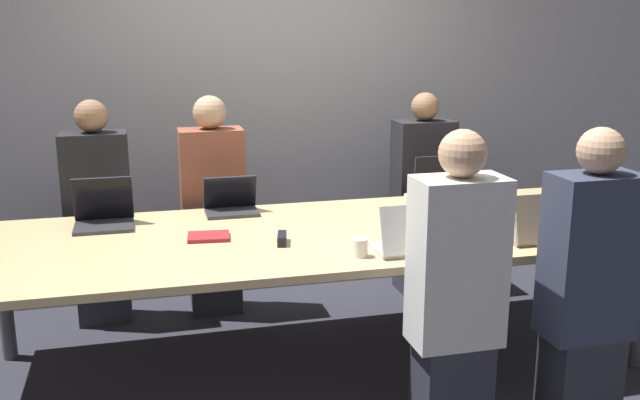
# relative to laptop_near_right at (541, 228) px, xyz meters

# --- Properties ---
(ground_plane) EXTENTS (24.00, 24.00, 0.00)m
(ground_plane) POSITION_rel_laptop_near_right_xyz_m (-1.06, 0.45, -0.84)
(ground_plane) COLOR #2D2D38
(curtain_wall) EXTENTS (12.00, 0.06, 2.80)m
(curtain_wall) POSITION_rel_laptop_near_right_xyz_m (-1.06, 2.13, 0.56)
(curtain_wall) COLOR #ADADB2
(curtain_wall) RESTS_ON ground_plane
(conference_table) EXTENTS (3.75, 1.30, 0.76)m
(conference_table) POSITION_rel_laptop_near_right_xyz_m (-1.06, 0.45, -0.13)
(conference_table) COLOR #D6B77F
(conference_table) RESTS_ON ground_plane
(laptop_near_right) EXTENTS (0.35, 0.26, 0.26)m
(laptop_near_right) POSITION_rel_laptop_near_right_xyz_m (0.00, 0.00, 0.00)
(laptop_near_right) COLOR gray
(laptop_near_right) RESTS_ON conference_table
(person_near_right) EXTENTS (0.40, 0.24, 1.42)m
(person_near_right) POSITION_rel_laptop_near_right_xyz_m (-0.02, -0.46, -0.15)
(person_near_right) COLOR #2D2D38
(person_near_right) RESTS_ON ground_plane
(cup_near_right) EXTENTS (0.08, 0.08, 0.08)m
(cup_near_right) POSITION_rel_laptop_near_right_xyz_m (0.27, 0.08, -0.04)
(cup_near_right) COLOR white
(cup_near_right) RESTS_ON conference_table
(laptop_near_midright) EXTENTS (0.37, 0.25, 0.25)m
(laptop_near_midright) POSITION_rel_laptop_near_right_xyz_m (-0.70, -0.02, -0.00)
(laptop_near_midright) COLOR #B7B7BC
(laptop_near_midright) RESTS_ON conference_table
(person_near_midright) EXTENTS (0.40, 0.24, 1.42)m
(person_near_midright) POSITION_rel_laptop_near_right_xyz_m (-0.64, -0.38, -0.15)
(person_near_midright) COLOR #2D2D38
(person_near_midright) RESTS_ON ground_plane
(cup_near_midright) EXTENTS (0.07, 0.07, 0.09)m
(cup_near_midright) POSITION_rel_laptop_near_right_xyz_m (-0.97, -0.01, -0.03)
(cup_near_midright) COLOR white
(cup_near_midright) RESTS_ON conference_table
(laptop_far_midleft) EXTENTS (0.31, 0.22, 0.22)m
(laptop_far_midleft) POSITION_rel_laptop_near_right_xyz_m (-1.47, 0.96, -0.01)
(laptop_far_midleft) COLOR #333338
(laptop_far_midleft) RESTS_ON conference_table
(person_far_midleft) EXTENTS (0.40, 0.24, 1.42)m
(person_far_midleft) POSITION_rel_laptop_near_right_xyz_m (-1.54, 1.34, -0.15)
(person_far_midleft) COLOR #2D2D38
(person_far_midleft) RESTS_ON ground_plane
(laptop_far_right) EXTENTS (0.36, 0.27, 0.28)m
(laptop_far_right) POSITION_rel_laptop_near_right_xyz_m (-0.12, 0.94, 0.00)
(laptop_far_right) COLOR #333338
(laptop_far_right) RESTS_ON conference_table
(person_far_right) EXTENTS (0.40, 0.24, 1.40)m
(person_far_right) POSITION_rel_laptop_near_right_xyz_m (-0.08, 1.38, -0.16)
(person_far_right) COLOR #2D2D38
(person_far_right) RESTS_ON ground_plane
(cup_far_right) EXTENTS (0.07, 0.07, 0.08)m
(cup_far_right) POSITION_rel_laptop_near_right_xyz_m (-0.39, 0.84, -0.04)
(cup_far_right) COLOR white
(cup_far_right) RESTS_ON conference_table
(laptop_far_left) EXTENTS (0.32, 0.27, 0.27)m
(laptop_far_left) POSITION_rel_laptop_near_right_xyz_m (-2.18, 0.85, 0.00)
(laptop_far_left) COLOR #333338
(laptop_far_left) RESTS_ON conference_table
(person_far_left) EXTENTS (0.40, 0.24, 1.41)m
(person_far_left) POSITION_rel_laptop_near_right_xyz_m (-2.24, 1.36, -0.15)
(person_far_left) COLOR #2D2D38
(person_far_left) RESTS_ON ground_plane
(stapler) EXTENTS (0.08, 0.16, 0.05)m
(stapler) POSITION_rel_laptop_near_right_xyz_m (-1.29, 0.29, -0.05)
(stapler) COLOR black
(stapler) RESTS_ON conference_table
(notebook) EXTENTS (0.23, 0.19, 0.02)m
(notebook) POSITION_rel_laptop_near_right_xyz_m (-1.65, 0.47, -0.06)
(notebook) COLOR maroon
(notebook) RESTS_ON conference_table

